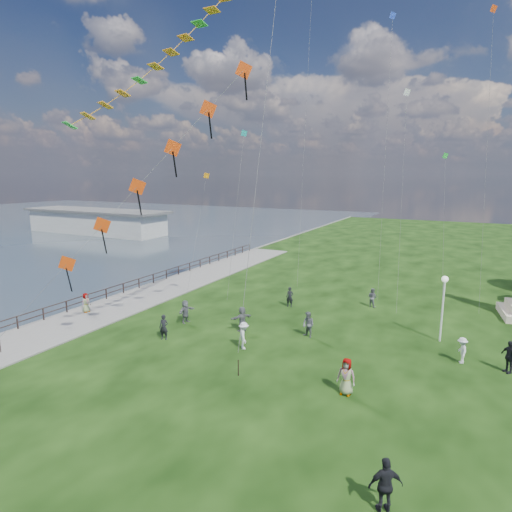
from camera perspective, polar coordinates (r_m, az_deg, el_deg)
The scene contains 17 objects.
waterfront at distance 37.30m, azimuth -19.26°, elevation -6.27°, with size 200.00×200.00×1.51m.
pier_pavilion at distance 85.60m, azimuth -20.54°, elevation 4.37°, with size 30.00×8.00×4.40m.
lamppost at distance 29.42m, azimuth 23.74°, elevation -4.73°, with size 0.40×0.40×4.30m.
person_0 at distance 28.56m, azimuth -12.20°, elevation -9.27°, with size 0.60×0.40×1.66m, color black.
person_1 at distance 28.49m, azimuth 6.99°, elevation -9.08°, with size 0.83×0.51×1.72m, color #595960.
person_2 at distance 26.55m, azimuth -1.65°, elevation -10.55°, with size 1.09×0.56×1.69m, color silver.
person_3 at distance 15.76m, azimuth 16.90°, elevation -27.21°, with size 1.10×0.56×1.88m, color black.
person_4 at distance 21.91m, azimuth 11.95°, elevation -15.44°, with size 0.90×0.55×1.84m, color #595960.
person_5 at distance 31.35m, azimuth -9.38°, elevation -7.31°, with size 1.55×0.67×1.67m, color #595960.
person_6 at distance 34.63m, azimuth 4.53°, elevation -5.47°, with size 0.59×0.39×1.62m, color black.
person_7 at distance 35.78m, azimuth 15.23°, elevation -5.35°, with size 0.75×0.46×1.55m, color #595960.
person_8 at distance 27.32m, azimuth 25.76°, elevation -11.26°, with size 0.97×0.50×1.51m, color silver.
person_9 at distance 27.22m, azimuth 30.70°, elevation -11.47°, with size 1.06×0.54×1.80m, color black.
person_10 at distance 35.45m, azimuth -21.72°, elevation -5.94°, with size 0.74×0.45×1.51m, color #595960.
person_11 at distance 29.40m, azimuth -1.86°, elevation -8.37°, with size 1.58×0.68×1.71m, color #595960.
red_kite_train at distance 26.30m, azimuth -13.75°, elevation 10.60°, with size 12.16×9.35×17.03m.
small_kites at distance 39.50m, azimuth 15.68°, elevation 16.64°, with size 29.79×15.51×28.31m.
Camera 1 is at (10.94, -15.37, 10.56)m, focal length 30.00 mm.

